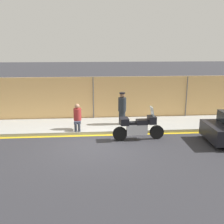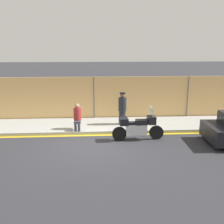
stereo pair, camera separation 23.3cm
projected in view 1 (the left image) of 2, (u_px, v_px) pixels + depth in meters
ground_plane at (95, 146)px, 10.94m from camera, size 120.00×120.00×0.00m
sidewalk at (94, 126)px, 13.47m from camera, size 39.09×2.49×0.15m
curb_paint_stripe at (94, 135)px, 12.20m from camera, size 39.09×0.18×0.01m
storefront_fence at (93, 99)px, 14.48m from camera, size 37.13×0.17×2.43m
motorcycle at (138, 127)px, 11.51m from camera, size 2.30×0.58×1.49m
officer_standing at (122, 108)px, 13.28m from camera, size 0.40×0.40×1.64m
person_seated_on_curb at (77, 116)px, 12.45m from camera, size 0.37×0.64×1.24m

